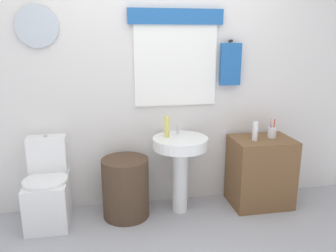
% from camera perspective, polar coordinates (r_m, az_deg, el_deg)
% --- Properties ---
extents(back_wall, '(4.40, 0.18, 2.60)m').
position_cam_1_polar(back_wall, '(3.30, -2.44, 8.72)').
color(back_wall, silver).
rests_on(back_wall, ground_plane).
extents(toilet, '(0.38, 0.51, 0.79)m').
position_cam_1_polar(toilet, '(3.32, -19.45, -10.15)').
color(toilet, white).
rests_on(toilet, ground_plane).
extents(laundry_hamper, '(0.43, 0.43, 0.57)m').
position_cam_1_polar(laundry_hamper, '(3.25, -7.12, -10.24)').
color(laundry_hamper, '#4C3828').
rests_on(laundry_hamper, ground_plane).
extents(pedestal_sink, '(0.52, 0.52, 0.74)m').
position_cam_1_polar(pedestal_sink, '(3.21, 2.06, -5.08)').
color(pedestal_sink, white).
rests_on(pedestal_sink, ground_plane).
extents(faucet, '(0.03, 0.03, 0.10)m').
position_cam_1_polar(faucet, '(3.25, 1.64, -0.54)').
color(faucet, silver).
rests_on(faucet, pedestal_sink).
extents(wooden_cabinet, '(0.58, 0.44, 0.69)m').
position_cam_1_polar(wooden_cabinet, '(3.55, 15.23, -7.40)').
color(wooden_cabinet, brown).
rests_on(wooden_cabinet, ground_plane).
extents(soap_bottle, '(0.05, 0.05, 0.20)m').
position_cam_1_polar(soap_bottle, '(3.15, -0.22, -0.10)').
color(soap_bottle, '#DBD166').
rests_on(soap_bottle, pedestal_sink).
extents(lotion_bottle, '(0.05, 0.05, 0.18)m').
position_cam_1_polar(lotion_bottle, '(3.33, 14.44, -0.85)').
color(lotion_bottle, white).
rests_on(lotion_bottle, wooden_cabinet).
extents(toothbrush_cup, '(0.08, 0.08, 0.19)m').
position_cam_1_polar(toothbrush_cup, '(3.48, 17.04, -1.00)').
color(toothbrush_cup, silver).
rests_on(toothbrush_cup, wooden_cabinet).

